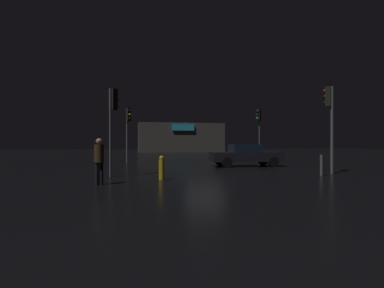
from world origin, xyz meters
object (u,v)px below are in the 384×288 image
Objects in this scene: traffic_signal_opposite at (330,112)px; pedestrian at (99,158)px; traffic_signal_main at (113,109)px; traffic_signal_cross_left at (259,121)px; fire_hydrant at (162,168)px; car_near at (246,155)px; store_building at (180,138)px; traffic_signal_cross_right at (128,124)px.

traffic_signal_opposite is 2.56× the size of pedestrian.
traffic_signal_cross_left is (11.14, 9.20, 0.28)m from traffic_signal_main.
car_near is at bearing 45.01° from fire_hydrant.
pedestrian is at bearing -169.57° from traffic_signal_opposite.
traffic_signal_cross_left is 6.22m from car_near.
traffic_signal_opposite reaches higher than car_near.
traffic_signal_opposite is 0.92× the size of car_near.
store_building is at bearing 93.78° from traffic_signal_cross_left.
fire_hydrant is at bearing -38.95° from traffic_signal_main.
traffic_signal_cross_right is 4.29× the size of fire_hydrant.
store_building is 3.10× the size of car_near.
traffic_signal_cross_right is at bearing 86.05° from pedestrian.
traffic_signal_cross_left reaches higher than pedestrian.
traffic_signal_opposite is 1.00× the size of traffic_signal_cross_left.
traffic_signal_opposite is 1.01× the size of traffic_signal_cross_right.
traffic_signal_cross_right reaches higher than pedestrian.
traffic_signal_opposite is 4.35× the size of fire_hydrant.
traffic_signal_cross_left is at bearing 49.99° from fire_hydrant.
store_building is 3.66× the size of traffic_signal_main.
store_building is 8.61× the size of pedestrian.
store_building is at bearing 73.04° from traffic_signal_cross_right.
car_near is (-3.03, -4.77, -2.60)m from traffic_signal_cross_left.
pedestrian is 2.64m from fire_hydrant.
traffic_signal_cross_right reaches higher than car_near.
store_building reaches higher than fire_hydrant.
car_near is at bearing 40.38° from pedestrian.
car_near is 11.07m from pedestrian.
pedestrian is at bearing -133.83° from traffic_signal_cross_left.
store_building reaches higher than traffic_signal_cross_left.
store_building is 39.10m from traffic_signal_opposite.
pedestrian is at bearing -96.64° from traffic_signal_main.
traffic_signal_cross_right is (-9.93, 10.66, 0.01)m from traffic_signal_opposite.
traffic_signal_opposite reaches higher than pedestrian.
traffic_signal_main is at bearing -103.53° from store_building.
traffic_signal_cross_right is 0.91× the size of car_near.
traffic_signal_cross_right is 11.93m from fire_hydrant.
car_near is at bearing 114.56° from traffic_signal_opposite.
traffic_signal_cross_right is 9.62m from car_near.
traffic_signal_main is 0.93× the size of traffic_signal_cross_right.
traffic_signal_opposite is 9.98m from traffic_signal_cross_left.
pedestrian is (-9.54, -41.07, -1.50)m from store_building.
pedestrian is (-0.87, -12.65, -2.06)m from traffic_signal_cross_right.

